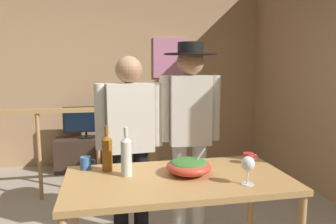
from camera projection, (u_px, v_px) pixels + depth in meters
The scene contains 15 objects.
back_wall at pixel (111, 71), 5.06m from camera, with size 4.86×0.10×2.88m, color tan.
side_wall_right at pixel (332, 74), 3.71m from camera, with size 0.10×4.04×2.88m, color tan.
framed_picture at pixel (170, 58), 5.16m from camera, with size 0.53×0.03×0.63m, color #CA799E.
stair_railing at pixel (82, 139), 3.77m from camera, with size 2.72×0.10×1.11m.
tv_console at pixel (87, 154), 4.82m from camera, with size 0.90×0.40×0.47m, color #38281E.
flat_screen_tv at pixel (86, 120), 4.72m from camera, with size 0.63×0.12×0.47m.
serving_table at pixel (178, 188), 2.21m from camera, with size 1.51×0.78×0.79m.
salad_bowl at pixel (189, 166), 2.25m from camera, with size 0.31×0.31×0.18m.
wine_glass at pixel (248, 165), 2.04m from camera, with size 0.09×0.09×0.18m.
wine_bottle_clear at pixel (126, 155), 2.20m from camera, with size 0.07×0.07×0.34m.
wine_bottle_amber at pixel (107, 152), 2.31m from camera, with size 0.07×0.07×0.32m.
mug_red at pixel (249, 158), 2.50m from camera, with size 0.12×0.08×0.08m.
mug_blue at pixel (86, 163), 2.36m from camera, with size 0.11×0.08×0.09m.
person_standing_left at pixel (130, 135), 2.77m from camera, with size 0.58×0.25×1.62m.
person_standing_right at pixel (190, 122), 2.86m from camera, with size 0.54×0.45×1.73m.
Camera 1 is at (-0.15, -2.48, 1.55)m, focal length 34.83 mm.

